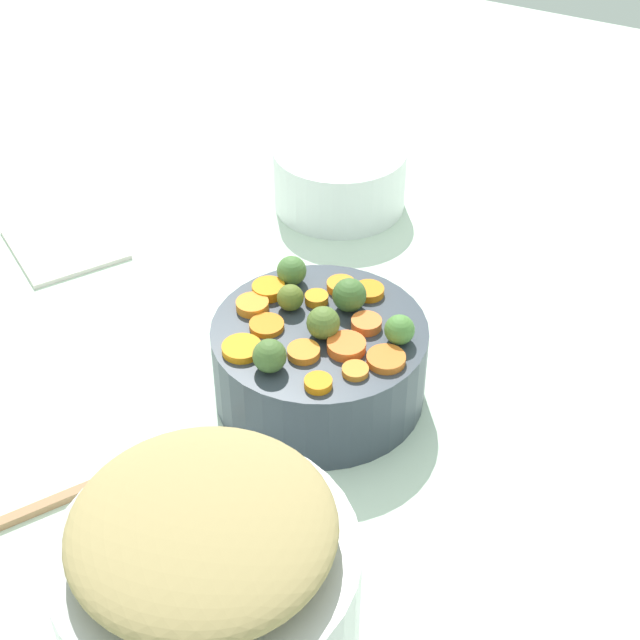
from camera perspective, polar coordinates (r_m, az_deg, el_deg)
The scene contains 25 objects.
tabletop at distance 1.03m, azimuth -1.21°, elevation -4.46°, with size 2.40×2.40×0.02m, color silver.
serving_bowl_carrots at distance 0.98m, azimuth -0.00°, elevation -2.53°, with size 0.22×0.22×0.09m, color #343C47.
metal_pot at distance 0.77m, azimuth -6.67°, elevation -16.52°, with size 0.24×0.24×0.13m, color #B2B4B5.
stuffing_mound at distance 0.70m, azimuth -7.20°, elevation -12.43°, with size 0.20×0.20×0.05m, color tan.
carrot_slice_0 at distance 0.90m, azimuth 2.16°, elevation -3.10°, with size 0.03×0.03×0.01m, color orange.
carrot_slice_1 at distance 0.98m, azimuth -4.15°, elevation 0.91°, with size 0.03×0.03×0.01m, color orange.
carrot_slice_2 at distance 0.92m, azimuth 1.62°, elevation -1.60°, with size 0.04×0.04×0.01m, color orange.
carrot_slice_3 at distance 0.92m, azimuth -1.01°, elevation -1.96°, with size 0.03×0.03×0.01m, color orange.
carrot_slice_4 at distance 0.99m, azimuth 3.00°, elevation 1.77°, with size 0.03×0.03×0.01m, color orange.
carrot_slice_5 at distance 0.98m, azimuth -0.03°, elevation 1.26°, with size 0.02×0.02×0.01m, color orange.
carrot_slice_6 at distance 0.92m, azimuth -4.79°, elevation -1.75°, with size 0.04×0.04×0.01m, color orange.
carrot_slice_7 at distance 0.95m, azimuth 2.85°, elevation -0.22°, with size 0.03×0.03×0.01m, color orange.
carrot_slice_8 at distance 0.91m, azimuth 4.05°, elevation -2.40°, with size 0.04×0.04×0.01m, color orange.
carrot_slice_9 at distance 0.95m, azimuth -3.27°, elevation -0.33°, with size 0.04×0.04×0.01m, color orange.
carrot_slice_10 at distance 1.00m, azimuth 1.30°, elevation 2.11°, with size 0.03×0.03×0.01m, color orange.
carrot_slice_11 at distance 0.99m, azimuth -3.16°, elevation 1.88°, with size 0.04×0.04×0.01m, color orange.
carrot_slice_12 at distance 0.88m, azimuth -0.11°, elevation -3.87°, with size 0.03×0.03×0.01m, color orange.
brussels_sprout_0 at distance 1.00m, azimuth -1.74°, elevation 3.03°, with size 0.03×0.03×0.03m, color #4B7539.
brussels_sprout_1 at distance 0.97m, azimuth 1.80°, elevation 1.53°, with size 0.04×0.04×0.04m, color #446B32.
brussels_sprout_2 at distance 0.93m, azimuth 0.20°, elevation -0.18°, with size 0.03×0.03×0.03m, color #597431.
brussels_sprout_3 at distance 0.93m, azimuth 4.87°, elevation -0.59°, with size 0.03×0.03×0.03m, color #50853B.
brussels_sprout_4 at distance 0.97m, azimuth -1.82°, elevation 1.37°, with size 0.03×0.03×0.03m, color #5D6E28.
brussels_sprout_5 at distance 0.89m, azimuth -3.09°, elevation -2.20°, with size 0.03×0.03×0.03m, color #4A6B33.
casserole_dish at distance 1.30m, azimuth 1.21°, elevation 8.68°, with size 0.18×0.18×0.09m, color white.
dish_towel at distance 1.27m, azimuth -15.29°, elevation 4.49°, with size 0.15×0.13×0.01m, color silver.
Camera 1 is at (-0.38, 0.64, 0.71)m, focal length 52.47 mm.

